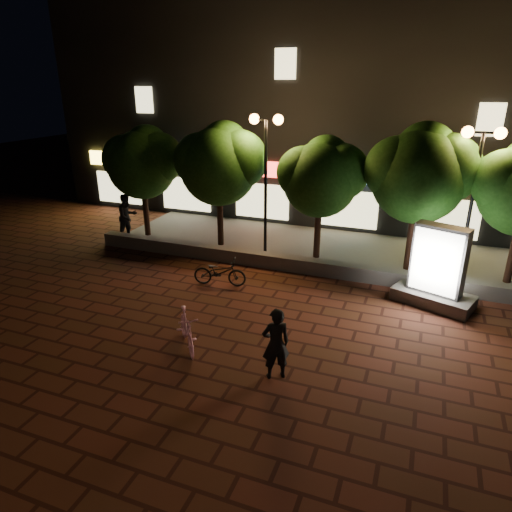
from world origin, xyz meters
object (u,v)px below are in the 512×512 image
at_px(tree_right, 421,171).
at_px(tree_far_left, 143,160).
at_px(scooter_parked, 220,272).
at_px(street_lamp_right, 478,165).
at_px(tree_mid, 322,175).
at_px(scooter_pink, 187,330).
at_px(ad_kiosk, 437,273).
at_px(street_lamp_left, 266,150).
at_px(pedestrian, 128,217).
at_px(tree_left, 220,162).
at_px(rider, 276,344).

bearing_deg(tree_right, tree_far_left, -180.00).
bearing_deg(scooter_parked, street_lamp_right, -77.79).
xyz_separation_m(tree_mid, scooter_pink, (-1.66, -7.24, -2.71)).
height_order(tree_far_left, ad_kiosk, tree_far_left).
bearing_deg(street_lamp_left, street_lamp_right, 0.00).
xyz_separation_m(street_lamp_left, scooter_parked, (-0.43, -3.26, -3.57)).
distance_m(tree_mid, street_lamp_left, 2.22).
height_order(scooter_pink, scooter_parked, scooter_pink).
height_order(tree_right, street_lamp_left, street_lamp_left).
relative_size(tree_far_left, street_lamp_left, 0.89).
relative_size(tree_mid, scooter_parked, 2.56).
height_order(tree_mid, pedestrian, tree_mid).
bearing_deg(street_lamp_right, scooter_parked, -156.30).
xyz_separation_m(street_lamp_left, scooter_pink, (0.39, -6.97, -3.52)).
height_order(tree_left, rider, tree_left).
relative_size(tree_far_left, scooter_parked, 2.64).
relative_size(tree_far_left, ad_kiosk, 1.82).
relative_size(tree_left, tree_right, 0.97).
xyz_separation_m(rider, pedestrian, (-8.83, 6.86, 0.17)).
distance_m(tree_left, street_lamp_left, 2.05).
bearing_deg(tree_right, street_lamp_right, -9.10).
distance_m(tree_mid, pedestrian, 8.34).
relative_size(tree_mid, tree_right, 0.89).
relative_size(street_lamp_right, pedestrian, 2.60).
distance_m(tree_left, tree_right, 7.30).
bearing_deg(rider, ad_kiosk, -154.96).
relative_size(tree_left, tree_mid, 1.09).
xyz_separation_m(tree_mid, street_lamp_left, (-2.05, -0.26, 0.81)).
distance_m(ad_kiosk, rider, 6.15).
relative_size(tree_mid, ad_kiosk, 1.77).
xyz_separation_m(street_lamp_left, rider, (2.87, -7.35, -3.16)).
height_order(tree_far_left, rider, tree_far_left).
distance_m(street_lamp_left, rider, 8.50).
height_order(ad_kiosk, scooter_parked, ad_kiosk).
relative_size(tree_right, scooter_parked, 2.88).
bearing_deg(tree_far_left, pedestrian, -124.57).
bearing_deg(scooter_pink, ad_kiosk, 0.45).
distance_m(tree_mid, scooter_pink, 7.90).
height_order(tree_left, ad_kiosk, tree_left).
xyz_separation_m(street_lamp_right, scooter_pink, (-6.61, -6.97, -3.39)).
distance_m(street_lamp_right, rider, 8.95).
height_order(ad_kiosk, rider, ad_kiosk).
xyz_separation_m(tree_far_left, tree_left, (3.50, 0.00, 0.15)).
distance_m(tree_left, street_lamp_right, 8.96).
xyz_separation_m(tree_left, scooter_pink, (2.34, -7.24, -2.94)).
bearing_deg(scooter_parked, rider, -152.59).
bearing_deg(tree_left, tree_mid, -0.00).
bearing_deg(scooter_parked, pedestrian, 51.88).
bearing_deg(ad_kiosk, scooter_parked, -170.72).
height_order(tree_far_left, street_lamp_left, street_lamp_left).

